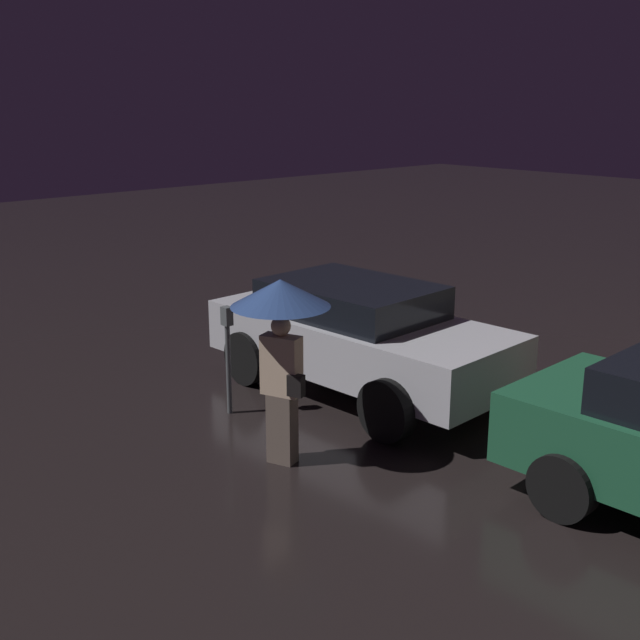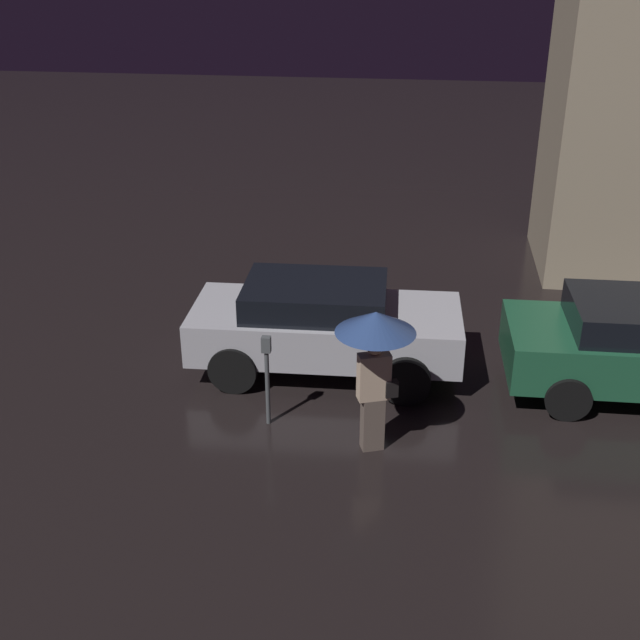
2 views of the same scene
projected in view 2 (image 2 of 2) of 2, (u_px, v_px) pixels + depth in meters
The scene contains 3 objects.
parked_car_silver at pixel (324, 324), 12.03m from camera, with size 4.08×1.91×1.41m.
pedestrian_with_umbrella at pixel (375, 342), 9.77m from camera, with size 1.00×1.00×1.94m.
parking_meter at pixel (267, 371), 10.61m from camera, with size 0.12×0.10×1.32m.
Camera 2 is at (-6.73, -9.40, 5.97)m, focal length 45.00 mm.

